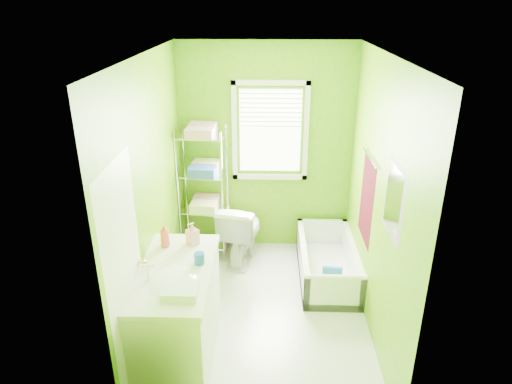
{
  "coord_description": "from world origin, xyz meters",
  "views": [
    {
      "loc": [
        0.04,
        -3.89,
        3.04
      ],
      "look_at": [
        -0.09,
        0.25,
        1.26
      ],
      "focal_mm": 32.0,
      "sensor_mm": 36.0,
      "label": 1
    }
  ],
  "objects_px": {
    "bathtub": "(327,267)",
    "vanity": "(178,312)",
    "toilet": "(241,231)",
    "wire_shelf_unit": "(205,178)"
  },
  "relations": [
    {
      "from": "vanity",
      "to": "wire_shelf_unit",
      "type": "xyz_separation_m",
      "value": [
        0.02,
        1.84,
        0.54
      ]
    },
    {
      "from": "bathtub",
      "to": "toilet",
      "type": "bearing_deg",
      "value": 159.77
    },
    {
      "from": "toilet",
      "to": "wire_shelf_unit",
      "type": "bearing_deg",
      "value": -6.27
    },
    {
      "from": "toilet",
      "to": "vanity",
      "type": "relative_size",
      "value": 0.64
    },
    {
      "from": "bathtub",
      "to": "wire_shelf_unit",
      "type": "distance_m",
      "value": 1.79
    },
    {
      "from": "vanity",
      "to": "wire_shelf_unit",
      "type": "relative_size",
      "value": 0.74
    },
    {
      "from": "vanity",
      "to": "bathtub",
      "type": "bearing_deg",
      "value": 41.83
    },
    {
      "from": "toilet",
      "to": "vanity",
      "type": "height_order",
      "value": "vanity"
    },
    {
      "from": "toilet",
      "to": "wire_shelf_unit",
      "type": "height_order",
      "value": "wire_shelf_unit"
    },
    {
      "from": "bathtub",
      "to": "vanity",
      "type": "height_order",
      "value": "vanity"
    }
  ]
}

